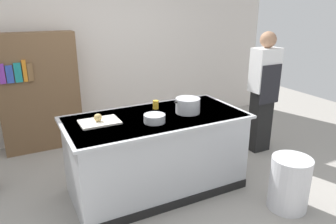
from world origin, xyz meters
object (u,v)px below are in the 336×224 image
object	(u,v)px
person_chef	(263,90)
trash_bin	(289,183)
stock_pot	(188,105)
bookshelf	(39,93)
onion	(98,118)
juice_cup	(156,105)
mixing_bowl	(155,118)

from	to	relation	value
person_chef	trash_bin	bearing A→B (deg)	149.65
stock_pot	trash_bin	world-z (taller)	stock_pot
bookshelf	onion	bearing A→B (deg)	-77.22
juice_cup	mixing_bowl	bearing A→B (deg)	-116.73
stock_pot	bookshelf	distance (m)	2.31
onion	juice_cup	size ratio (longest dim) A/B	0.81
juice_cup	bookshelf	size ratio (longest dim) A/B	0.06
juice_cup	trash_bin	xyz separation A→B (m)	(0.96, -1.21, -0.66)
stock_pot	juice_cup	bearing A→B (deg)	131.99
onion	trash_bin	world-z (taller)	onion
mixing_bowl	person_chef	world-z (taller)	person_chef
stock_pot	mixing_bowl	size ratio (longest dim) A/B	1.52
onion	mixing_bowl	world-z (taller)	onion
mixing_bowl	stock_pot	bearing A→B (deg)	13.44
trash_bin	bookshelf	xyz separation A→B (m)	(-2.08, 2.77, 0.56)
onion	trash_bin	xyz separation A→B (m)	(1.69, -1.05, -0.67)
onion	person_chef	xyz separation A→B (m)	(2.41, 0.19, -0.05)
onion	trash_bin	size ratio (longest dim) A/B	0.14
mixing_bowl	juice_cup	xyz separation A→B (m)	(0.20, 0.40, 0.01)
stock_pot	juice_cup	world-z (taller)	stock_pot
mixing_bowl	trash_bin	size ratio (longest dim) A/B	0.39
onion	mixing_bowl	bearing A→B (deg)	-24.92
trash_bin	bookshelf	distance (m)	3.51
stock_pot	bookshelf	size ratio (longest dim) A/B	0.20
trash_bin	bookshelf	world-z (taller)	bookshelf
juice_cup	bookshelf	world-z (taller)	bookshelf
trash_bin	person_chef	world-z (taller)	person_chef
stock_pot	mixing_bowl	distance (m)	0.48
stock_pot	person_chef	world-z (taller)	person_chef
stock_pot	person_chef	xyz separation A→B (m)	(1.43, 0.32, -0.07)
mixing_bowl	bookshelf	distance (m)	2.16
onion	stock_pot	distance (m)	1.00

